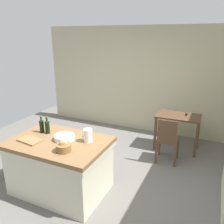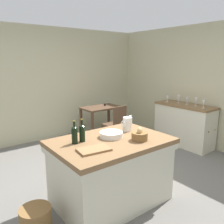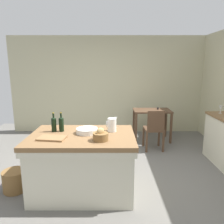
{
  "view_description": "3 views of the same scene",
  "coord_description": "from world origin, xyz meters",
  "px_view_note": "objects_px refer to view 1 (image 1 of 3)",
  "views": [
    {
      "loc": [
        1.74,
        -2.95,
        2.37
      ],
      "look_at": [
        0.1,
        0.59,
        1.07
      ],
      "focal_mm": 37.22,
      "sensor_mm": 36.0,
      "label": 1
    },
    {
      "loc": [
        -2.03,
        -2.67,
        1.85
      ],
      "look_at": [
        0.28,
        0.35,
        1.01
      ],
      "focal_mm": 37.51,
      "sensor_mm": 36.0,
      "label": 2
    },
    {
      "loc": [
        0.1,
        -3.3,
        1.81
      ],
      "look_at": [
        0.09,
        0.59,
        0.98
      ],
      "focal_mm": 34.39,
      "sensor_mm": 36.0,
      "label": 3
    }
  ],
  "objects_px": {
    "pitcher": "(88,135)",
    "wooden_chair": "(168,139)",
    "writing_desk": "(178,121)",
    "cutting_board": "(30,140)",
    "wine_bottle_dark": "(47,126)",
    "wine_bottle_amber": "(42,126)",
    "wash_bowl": "(64,137)",
    "bread_basket": "(64,147)",
    "island_table": "(60,164)",
    "wicker_hamper": "(14,167)"
  },
  "relations": [
    {
      "from": "pitcher",
      "to": "wooden_chair",
      "type": "bearing_deg",
      "value": 56.97
    },
    {
      "from": "writing_desk",
      "to": "cutting_board",
      "type": "height_order",
      "value": "cutting_board"
    },
    {
      "from": "wine_bottle_dark",
      "to": "pitcher",
      "type": "bearing_deg",
      "value": 0.38
    },
    {
      "from": "wooden_chair",
      "to": "wine_bottle_amber",
      "type": "distance_m",
      "value": 2.32
    },
    {
      "from": "pitcher",
      "to": "wash_bowl",
      "type": "height_order",
      "value": "pitcher"
    },
    {
      "from": "pitcher",
      "to": "wash_bowl",
      "type": "distance_m",
      "value": 0.38
    },
    {
      "from": "wash_bowl",
      "to": "wine_bottle_amber",
      "type": "bearing_deg",
      "value": 170.75
    },
    {
      "from": "bread_basket",
      "to": "wooden_chair",
      "type": "bearing_deg",
      "value": 59.58
    },
    {
      "from": "wash_bowl",
      "to": "cutting_board",
      "type": "height_order",
      "value": "wash_bowl"
    },
    {
      "from": "writing_desk",
      "to": "wine_bottle_amber",
      "type": "distance_m",
      "value": 2.8
    },
    {
      "from": "island_table",
      "to": "bread_basket",
      "type": "bearing_deg",
      "value": -40.94
    },
    {
      "from": "pitcher",
      "to": "wicker_hamper",
      "type": "bearing_deg",
      "value": -173.35
    },
    {
      "from": "bread_basket",
      "to": "wicker_hamper",
      "type": "xyz_separation_m",
      "value": [
        -1.29,
        0.23,
        -0.77
      ]
    },
    {
      "from": "writing_desk",
      "to": "wicker_hamper",
      "type": "bearing_deg",
      "value": -137.26
    },
    {
      "from": "cutting_board",
      "to": "wine_bottle_dark",
      "type": "relative_size",
      "value": 1.22
    },
    {
      "from": "wooden_chair",
      "to": "wicker_hamper",
      "type": "height_order",
      "value": "wooden_chair"
    },
    {
      "from": "pitcher",
      "to": "writing_desk",
      "type": "bearing_deg",
      "value": 64.6
    },
    {
      "from": "wash_bowl",
      "to": "writing_desk",
      "type": "bearing_deg",
      "value": 58.18
    },
    {
      "from": "island_table",
      "to": "wooden_chair",
      "type": "height_order",
      "value": "wooden_chair"
    },
    {
      "from": "wooden_chair",
      "to": "wine_bottle_amber",
      "type": "relative_size",
      "value": 3.13
    },
    {
      "from": "wicker_hamper",
      "to": "wine_bottle_amber",
      "type": "bearing_deg",
      "value": 14.97
    },
    {
      "from": "writing_desk",
      "to": "bread_basket",
      "type": "distance_m",
      "value": 2.73
    },
    {
      "from": "wooden_chair",
      "to": "wine_bottle_dark",
      "type": "height_order",
      "value": "wine_bottle_dark"
    },
    {
      "from": "writing_desk",
      "to": "bread_basket",
      "type": "height_order",
      "value": "bread_basket"
    },
    {
      "from": "wash_bowl",
      "to": "bread_basket",
      "type": "xyz_separation_m",
      "value": [
        0.21,
        -0.31,
        0.02
      ]
    },
    {
      "from": "writing_desk",
      "to": "bread_basket",
      "type": "relative_size",
      "value": 4.44
    },
    {
      "from": "cutting_board",
      "to": "wine_bottle_dark",
      "type": "xyz_separation_m",
      "value": [
        0.05,
        0.34,
        0.11
      ]
    },
    {
      "from": "wash_bowl",
      "to": "wine_bottle_dark",
      "type": "xyz_separation_m",
      "value": [
        -0.39,
        0.09,
        0.08
      ]
    },
    {
      "from": "island_table",
      "to": "wash_bowl",
      "type": "xyz_separation_m",
      "value": [
        0.06,
        0.07,
        0.43
      ]
    },
    {
      "from": "bread_basket",
      "to": "wicker_hamper",
      "type": "distance_m",
      "value": 1.52
    },
    {
      "from": "pitcher",
      "to": "bread_basket",
      "type": "xyz_separation_m",
      "value": [
        -0.15,
        -0.4,
        -0.04
      ]
    },
    {
      "from": "bread_basket",
      "to": "wine_bottle_dark",
      "type": "height_order",
      "value": "wine_bottle_dark"
    },
    {
      "from": "pitcher",
      "to": "wash_bowl",
      "type": "xyz_separation_m",
      "value": [
        -0.36,
        -0.09,
        -0.07
      ]
    },
    {
      "from": "island_table",
      "to": "writing_desk",
      "type": "relative_size",
      "value": 1.63
    },
    {
      "from": "pitcher",
      "to": "cutting_board",
      "type": "xyz_separation_m",
      "value": [
        -0.8,
        -0.35,
        -0.09
      ]
    },
    {
      "from": "cutting_board",
      "to": "wine_bottle_amber",
      "type": "relative_size",
      "value": 1.23
    },
    {
      "from": "wash_bowl",
      "to": "bread_basket",
      "type": "relative_size",
      "value": 1.5
    },
    {
      "from": "island_table",
      "to": "wooden_chair",
      "type": "distance_m",
      "value": 2.06
    },
    {
      "from": "island_table",
      "to": "bread_basket",
      "type": "height_order",
      "value": "bread_basket"
    },
    {
      "from": "wine_bottle_amber",
      "to": "cutting_board",
      "type": "bearing_deg",
      "value": -80.18
    },
    {
      "from": "wash_bowl",
      "to": "wicker_hamper",
      "type": "relative_size",
      "value": 0.9
    },
    {
      "from": "cutting_board",
      "to": "wooden_chair",
      "type": "bearing_deg",
      "value": 45.69
    },
    {
      "from": "bread_basket",
      "to": "wicker_hamper",
      "type": "bearing_deg",
      "value": 169.75
    },
    {
      "from": "pitcher",
      "to": "wine_bottle_dark",
      "type": "distance_m",
      "value": 0.75
    },
    {
      "from": "writing_desk",
      "to": "wicker_hamper",
      "type": "relative_size",
      "value": 2.68
    },
    {
      "from": "cutting_board",
      "to": "wicker_hamper",
      "type": "relative_size",
      "value": 1.05
    },
    {
      "from": "wicker_hamper",
      "to": "pitcher",
      "type": "bearing_deg",
      "value": 6.65
    },
    {
      "from": "wash_bowl",
      "to": "wicker_hamper",
      "type": "height_order",
      "value": "wash_bowl"
    },
    {
      "from": "cutting_board",
      "to": "pitcher",
      "type": "bearing_deg",
      "value": 23.46
    },
    {
      "from": "cutting_board",
      "to": "wicker_hamper",
      "type": "xyz_separation_m",
      "value": [
        -0.64,
        0.18,
        -0.72
      ]
    }
  ]
}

